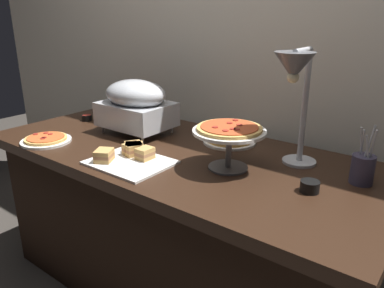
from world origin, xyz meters
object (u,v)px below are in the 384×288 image
object	(u,v)px
chafing_dish	(136,104)
sauce_cup_far	(87,117)
pizza_plate_center	(46,140)
utensil_holder	(363,168)
heat_lamp	(296,79)
pizza_plate_front	(229,140)
sauce_cup_near	(310,186)
sandwich_platter	(130,156)
pizza_plate_raised_stand	(229,134)

from	to	relation	value
chafing_dish	sauce_cup_far	bearing A→B (deg)	-177.98
pizza_plate_center	sauce_cup_far	bearing A→B (deg)	113.26
chafing_dish	utensil_holder	distance (m)	1.11
heat_lamp	pizza_plate_center	xyz separation A→B (m)	(-1.09, -0.38, -0.36)
pizza_plate_front	sauce_cup_near	bearing A→B (deg)	-29.01
chafing_dish	sandwich_platter	xyz separation A→B (m)	(0.26, -0.30, -0.13)
pizza_plate_front	utensil_holder	size ratio (longest dim) A/B	1.13
sandwich_platter	sauce_cup_near	bearing A→B (deg)	13.86
heat_lamp	sauce_cup_near	xyz separation A→B (m)	(0.14, -0.12, -0.35)
heat_lamp	sauce_cup_near	world-z (taller)	heat_lamp
sandwich_platter	utensil_holder	bearing A→B (deg)	23.21
heat_lamp	utensil_holder	distance (m)	0.41
pizza_plate_front	sauce_cup_far	xyz separation A→B (m)	(-0.87, -0.17, 0.01)
heat_lamp	sandwich_platter	size ratio (longest dim) A/B	1.45
sauce_cup_far	heat_lamp	bearing A→B (deg)	0.56
pizza_plate_front	pizza_plate_center	bearing A→B (deg)	-142.84
chafing_dish	pizza_plate_raised_stand	world-z (taller)	chafing_dish
pizza_plate_front	pizza_plate_raised_stand	world-z (taller)	pizza_plate_raised_stand
sauce_cup_near	utensil_holder	xyz separation A→B (m)	(0.12, 0.19, 0.04)
pizza_plate_center	heat_lamp	bearing A→B (deg)	19.25
pizza_plate_center	utensil_holder	xyz separation A→B (m)	(1.35, 0.44, 0.05)
pizza_plate_front	sandwich_platter	world-z (taller)	sandwich_platter
pizza_plate_front	pizza_plate_center	xyz separation A→B (m)	(-0.72, -0.54, -0.00)
sauce_cup_near	sauce_cup_far	world-z (taller)	sauce_cup_near
heat_lamp	sauce_cup_far	bearing A→B (deg)	-179.44
chafing_dish	pizza_plate_center	world-z (taller)	chafing_dish
chafing_dish	pizza_plate_front	bearing A→B (deg)	18.72
utensil_holder	sauce_cup_near	bearing A→B (deg)	-123.93
pizza_plate_front	pizza_plate_raised_stand	xyz separation A→B (m)	(0.17, -0.28, 0.13)
heat_lamp	sandwich_platter	distance (m)	0.74
pizza_plate_front	utensil_holder	bearing A→B (deg)	-8.83
sauce_cup_near	chafing_dish	bearing A→B (deg)	172.80
chafing_dish	pizza_plate_raised_stand	bearing A→B (deg)	-10.41
pizza_plate_center	sandwich_platter	world-z (taller)	sandwich_platter
chafing_dish	pizza_plate_front	size ratio (longest dim) A/B	1.40
pizza_plate_center	utensil_holder	bearing A→B (deg)	18.17
chafing_dish	utensil_holder	bearing A→B (deg)	3.15
pizza_plate_front	sauce_cup_near	xyz separation A→B (m)	(0.51, -0.28, 0.01)
heat_lamp	utensil_holder	world-z (taller)	heat_lamp
heat_lamp	sauce_cup_near	bearing A→B (deg)	-41.60
heat_lamp	pizza_plate_raised_stand	distance (m)	0.33
chafing_dish	sandwich_platter	bearing A→B (deg)	-49.38
chafing_dish	pizza_plate_center	size ratio (longest dim) A/B	1.51
chafing_dish	sauce_cup_far	world-z (taller)	chafing_dish
utensil_holder	heat_lamp	bearing A→B (deg)	-166.50
sauce_cup_near	pizza_plate_raised_stand	bearing A→B (deg)	178.87
heat_lamp	pizza_plate_front	xyz separation A→B (m)	(-0.37, 0.16, -0.36)
sandwich_platter	sauce_cup_near	xyz separation A→B (m)	(0.72, 0.18, -0.00)
pizza_plate_center	pizza_plate_front	bearing A→B (deg)	37.16
sandwich_platter	pizza_plate_front	bearing A→B (deg)	65.40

